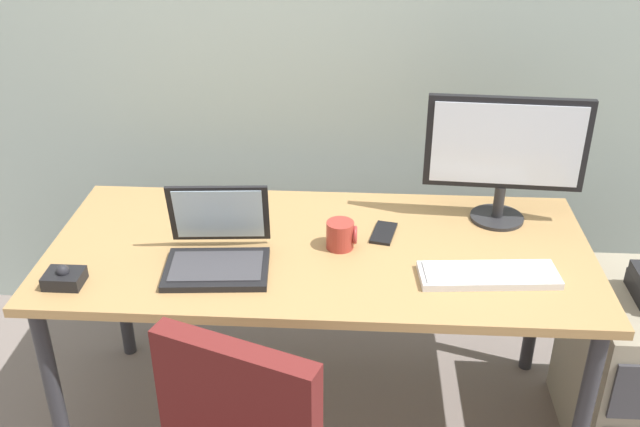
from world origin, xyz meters
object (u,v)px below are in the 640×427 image
at_px(keyboard, 489,274).
at_px(laptop, 218,248).
at_px(file_cabinet, 639,370).
at_px(monitor_main, 506,151).
at_px(trackball_mouse, 64,278).
at_px(coffee_mug, 341,235).
at_px(cell_phone, 384,233).

bearing_deg(keyboard, laptop, 177.50).
height_order(file_cabinet, monitor_main, monitor_main).
height_order(file_cabinet, trackball_mouse, trackball_mouse).
bearing_deg(coffee_mug, keyboard, -18.62).
bearing_deg(coffee_mug, monitor_main, 22.76).
bearing_deg(monitor_main, coffee_mug, -157.24).
bearing_deg(monitor_main, file_cabinet, -26.25).
relative_size(laptop, trackball_mouse, 3.01).
bearing_deg(laptop, monitor_main, 20.44).
distance_m(file_cabinet, coffee_mug, 1.12).
bearing_deg(keyboard, file_cabinet, 12.79).
height_order(keyboard, coffee_mug, coffee_mug).
height_order(laptop, trackball_mouse, laptop).
height_order(monitor_main, laptop, monitor_main).
bearing_deg(keyboard, cell_phone, 141.37).
relative_size(monitor_main, cell_phone, 3.66).
relative_size(keyboard, cell_phone, 2.96).
relative_size(keyboard, coffee_mug, 4.30).
xyz_separation_m(file_cabinet, keyboard, (-0.57, -0.13, 0.44)).
xyz_separation_m(file_cabinet, laptop, (-1.38, -0.09, 0.48)).
bearing_deg(laptop, keyboard, -2.50).
bearing_deg(laptop, file_cabinet, 3.87).
bearing_deg(coffee_mug, cell_phone, 34.47).
xyz_separation_m(monitor_main, laptop, (-0.90, -0.33, -0.20)).
distance_m(trackball_mouse, coffee_mug, 0.84).
xyz_separation_m(laptop, trackball_mouse, (-0.43, -0.14, -0.03)).
bearing_deg(cell_phone, keyboard, -26.46).
distance_m(laptop, trackball_mouse, 0.45).
height_order(file_cabinet, cell_phone, cell_phone).
relative_size(trackball_mouse, coffee_mug, 1.13).
bearing_deg(trackball_mouse, cell_phone, 20.48).
bearing_deg(trackball_mouse, coffee_mug, 17.72).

